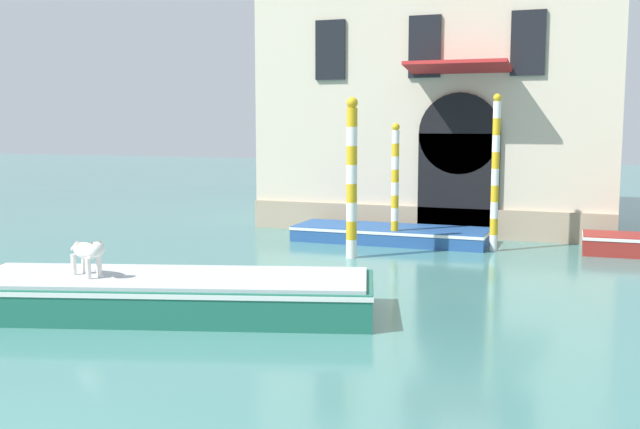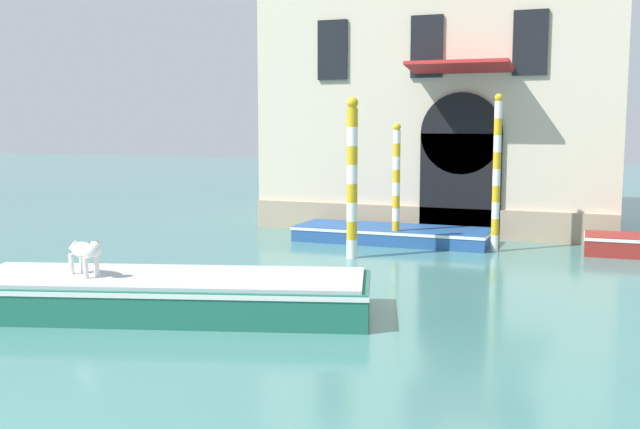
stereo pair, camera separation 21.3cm
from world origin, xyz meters
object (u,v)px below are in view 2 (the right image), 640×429
boat_foreground (167,293)px  boat_moored_near_palazzo (392,234)px  mooring_pole_2 (396,185)px  mooring_pole_0 (352,178)px  mooring_pole_1 (497,173)px  dog_on_deck (85,251)px

boat_foreground → boat_moored_near_palazzo: 9.31m
boat_moored_near_palazzo → boat_foreground: bearing=-99.7°
mooring_pole_2 → boat_foreground: bearing=-102.5°
boat_foreground → mooring_pole_2: 8.79m
mooring_pole_0 → mooring_pole_2: size_ratio=1.19×
mooring_pole_0 → mooring_pole_2: (0.56, 2.11, -0.32)m
boat_foreground → mooring_pole_1: mooring_pole_1 is taller
dog_on_deck → mooring_pole_1: bearing=81.4°
boat_moored_near_palazzo → mooring_pole_1: 3.51m
dog_on_deck → boat_moored_near_palazzo: size_ratio=0.17×
mooring_pole_1 → mooring_pole_2: mooring_pole_1 is taller
dog_on_deck → boat_foreground: bearing=47.2°
mooring_pole_1 → mooring_pole_0: bearing=-144.8°
dog_on_deck → mooring_pole_2: 9.60m
boat_foreground → dog_on_deck: size_ratio=7.92×
mooring_pole_2 → mooring_pole_1: bearing=3.4°
dog_on_deck → mooring_pole_0: mooring_pole_0 is taller
boat_moored_near_palazzo → mooring_pole_2: 1.65m
boat_foreground → mooring_pole_0: mooring_pole_0 is taller
boat_moored_near_palazzo → mooring_pole_0: (-0.27, -2.80, 1.80)m
boat_moored_near_palazzo → mooring_pole_1: bearing=-10.3°
dog_on_deck → mooring_pole_0: 7.47m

